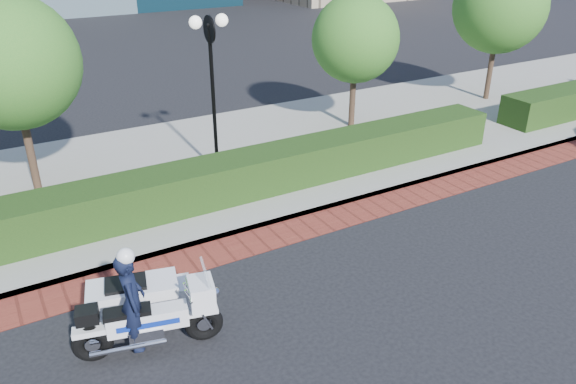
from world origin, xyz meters
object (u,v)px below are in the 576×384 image
tree_d (500,6)px  police_motorcycle (140,304)px  tree_c (355,39)px  tree_b (11,63)px  lamppost (212,71)px

tree_d → police_motorcycle: (-15.81, -6.86, -2.93)m
tree_c → tree_d: (6.50, 0.00, 0.56)m
tree_c → police_motorcycle: size_ratio=1.77×
tree_d → police_motorcycle: tree_d is taller
tree_b → tree_d: size_ratio=0.95×
tree_c → tree_b: bearing=180.0°
lamppost → tree_b: bearing=163.9°
lamppost → police_motorcycle: lamppost is taller
lamppost → police_motorcycle: size_ratio=1.74×
tree_c → tree_d: size_ratio=0.83×
police_motorcycle → tree_c: bearing=50.0°
lamppost → police_motorcycle: bearing=-124.4°
lamppost → tree_c: (5.50, 1.30, 0.09)m
lamppost → tree_c: 5.65m
lamppost → tree_c: bearing=13.3°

